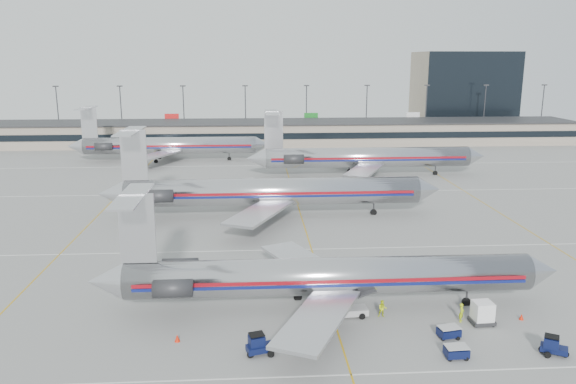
{
  "coord_description": "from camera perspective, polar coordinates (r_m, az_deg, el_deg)",
  "views": [
    {
      "loc": [
        -6.92,
        -54.46,
        22.43
      ],
      "look_at": [
        -2.15,
        21.41,
        4.5
      ],
      "focal_mm": 35.0,
      "sensor_mm": 36.0,
      "label": 1
    }
  ],
  "objects": [
    {
      "name": "belt_loader",
      "position": [
        51.49,
        5.86,
        -11.78
      ],
      "size": [
        4.94,
        1.81,
        2.58
      ],
      "rotation": [
        0.0,
        0.0,
        0.08
      ],
      "color": "#A8A8A8",
      "rests_on": "ground"
    },
    {
      "name": "terminal",
      "position": [
        153.81,
        -1.0,
        6.07
      ],
      "size": [
        162.0,
        17.0,
        6.25
      ],
      "color": "gray",
      "rests_on": "ground"
    },
    {
      "name": "light_mast_row",
      "position": [
        167.18,
        -1.23,
        8.52
      ],
      "size": [
        163.6,
        0.4,
        15.28
      ],
      "color": "#38383D",
      "rests_on": "ground"
    },
    {
      "name": "apron_markings",
      "position": [
        68.6,
        2.4,
        -5.82
      ],
      "size": [
        160.0,
        0.15,
        0.02
      ],
      "primitive_type": "cube",
      "color": "silver",
      "rests_on": "ground"
    },
    {
      "name": "ramp_worker_far",
      "position": [
        51.79,
        9.57,
        -11.62
      ],
      "size": [
        0.85,
        0.7,
        1.59
      ],
      "primitive_type": "imported",
      "rotation": [
        0.0,
        0.0,
        -0.14
      ],
      "color": "#D2E715",
      "rests_on": "ground"
    },
    {
      "name": "tug_center",
      "position": [
        47.28,
        1.8,
        -14.05
      ],
      "size": [
        2.19,
        1.59,
        1.61
      ],
      "rotation": [
        0.0,
        0.0,
        0.34
      ],
      "color": "#0A1037",
      "rests_on": "ground"
    },
    {
      "name": "tug_right",
      "position": [
        49.7,
        25.31,
        -13.98
      ],
      "size": [
        2.22,
        1.85,
        1.62
      ],
      "rotation": [
        0.0,
        0.0,
        -0.52
      ],
      "color": "#0A1037",
      "rests_on": "ground"
    },
    {
      "name": "jet_foreground",
      "position": [
        51.67,
        3.29,
        -8.51
      ],
      "size": [
        43.15,
        25.41,
        11.3
      ],
      "color": "#B8B8BC",
      "rests_on": "ground"
    },
    {
      "name": "cart_inner",
      "position": [
        49.6,
        16.02,
        -13.5
      ],
      "size": [
        1.92,
        1.49,
        0.98
      ],
      "rotation": [
        0.0,
        0.0,
        0.19
      ],
      "color": "#0A1037",
      "rests_on": "ground"
    },
    {
      "name": "cart_outer",
      "position": [
        46.77,
        16.73,
        -15.27
      ],
      "size": [
        1.79,
        1.27,
        0.99
      ],
      "rotation": [
        0.0,
        0.0,
        0.05
      ],
      "color": "#0A1037",
      "rests_on": "ground"
    },
    {
      "name": "jet_back_row",
      "position": [
        130.35,
        -12.27,
        4.66
      ],
      "size": [
        45.38,
        27.91,
        12.41
      ],
      "color": "#B8B8BC",
      "rests_on": "ground"
    },
    {
      "name": "jet_third_row",
      "position": [
        111.67,
        7.58,
        3.53
      ],
      "size": [
        47.47,
        29.2,
        12.98
      ],
      "color": "#B8B8BC",
      "rests_on": "ground"
    },
    {
      "name": "jet_second_row",
      "position": [
        81.63,
        -2.24,
        0.06
      ],
      "size": [
        49.81,
        29.33,
        13.04
      ],
      "color": "#B8B8BC",
      "rests_on": "ground"
    },
    {
      "name": "ramp_worker_near",
      "position": [
        52.53,
        17.21,
        -11.62
      ],
      "size": [
        0.67,
        0.74,
        1.7
      ],
      "primitive_type": "imported",
      "rotation": [
        0.0,
        0.0,
        1.02
      ],
      "color": "#B6D313",
      "rests_on": "ground"
    },
    {
      "name": "tug_left",
      "position": [
        45.3,
        -2.98,
        -15.26
      ],
      "size": [
        2.39,
        1.66,
        1.76
      ],
      "rotation": [
        0.0,
        0.0,
        0.29
      ],
      "color": "#0A1037",
      "rests_on": "ground"
    },
    {
      "name": "distant_building",
      "position": [
        195.3,
        17.33,
        9.77
      ],
      "size": [
        30.0,
        20.0,
        25.0
      ],
      "primitive_type": "cube",
      "color": "tan",
      "rests_on": "ground"
    },
    {
      "name": "cone_left",
      "position": [
        48.15,
        -11.19,
        -14.35
      ],
      "size": [
        0.59,
        0.59,
        0.62
      ],
      "primitive_type": "cone",
      "rotation": [
        0.0,
        0.0,
        0.36
      ],
      "color": "red",
      "rests_on": "ground"
    },
    {
      "name": "uld_container",
      "position": [
        52.57,
        19.15,
        -11.53
      ],
      "size": [
        2.03,
        1.73,
        2.04
      ],
      "rotation": [
        0.0,
        0.0,
        0.06
      ],
      "color": "#2D2D30",
      "rests_on": "ground"
    },
    {
      "name": "ground",
      "position": [
        59.31,
        3.41,
        -8.98
      ],
      "size": [
        260.0,
        260.0,
        0.0
      ],
      "primitive_type": "plane",
      "color": "gray",
      "rests_on": "ground"
    },
    {
      "name": "cone_right",
      "position": [
        54.9,
        22.63,
        -11.62
      ],
      "size": [
        0.45,
        0.45,
        0.55
      ],
      "primitive_type": "cone",
      "rotation": [
        0.0,
        0.0,
        0.13
      ],
      "color": "red",
      "rests_on": "ground"
    }
  ]
}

